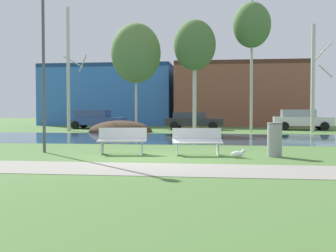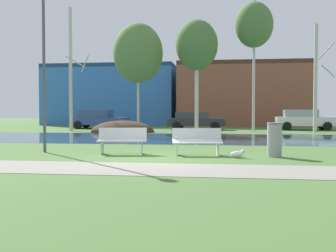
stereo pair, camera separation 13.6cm
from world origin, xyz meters
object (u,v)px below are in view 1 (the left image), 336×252
bench_left (122,140)px  trash_bin (275,139)px  seagull (238,154)px  parked_van_nearest_blue (96,119)px  parked_sedan_second_dark (193,120)px  parked_hatch_third_white (301,119)px  bench_right (197,141)px  streetlamp (43,46)px

bench_left → trash_bin: size_ratio=1.56×
bench_left → seagull: size_ratio=3.53×
parked_van_nearest_blue → parked_sedan_second_dark: bearing=-6.2°
parked_van_nearest_blue → parked_hatch_third_white: 16.19m
parked_sedan_second_dark → bench_right: bearing=-86.0°
bench_right → seagull: bench_right is taller
parked_van_nearest_blue → parked_hatch_third_white: parked_hatch_third_white is taller
trash_bin → parked_sedan_second_dark: 18.84m
trash_bin → parked_sedan_second_dark: (-3.69, 18.47, 0.17)m
trash_bin → parked_van_nearest_blue: (-11.71, 19.34, 0.24)m
trash_bin → streetlamp: streetlamp is taller
bench_left → trash_bin: (4.88, -0.15, 0.08)m
seagull → parked_hatch_third_white: (5.61, 19.55, 0.68)m
bench_left → streetlamp: bearing=174.7°
parked_van_nearest_blue → streetlamp: bearing=-78.0°
bench_left → bench_right: size_ratio=1.00×
trash_bin → parked_hatch_third_white: bearing=76.8°
bench_left → parked_van_nearest_blue: 20.37m
seagull → parked_hatch_third_white: 20.35m
parked_hatch_third_white → seagull: bearing=-106.0°
seagull → streetlamp: 7.51m
streetlamp → bench_left: bearing=-5.3°
seagull → parked_sedan_second_dark: parked_sedan_second_dark is taller
bench_left → parked_van_nearest_blue: parked_van_nearest_blue is taller
parked_sedan_second_dark → streetlamp: bearing=-102.5°
parked_sedan_second_dark → parked_hatch_third_white: size_ratio=1.01×
bench_left → seagull: bearing=-9.6°
seagull → parked_hatch_third_white: bearing=74.0°
bench_left → streetlamp: size_ratio=0.30×
trash_bin → parked_hatch_third_white: size_ratio=0.24×
seagull → parked_van_nearest_blue: parked_van_nearest_blue is taller
bench_left → parked_sedan_second_dark: 18.36m
parked_hatch_third_white → parked_van_nearest_blue: bearing=179.0°
streetlamp → parked_sedan_second_dark: (4.00, 18.06, -2.94)m
bench_left → seagull: 3.82m
seagull → parked_van_nearest_blue: 22.48m
bench_left → parked_hatch_third_white: parked_hatch_third_white is taller
bench_left → parked_van_nearest_blue: (-6.82, 19.19, 0.32)m
streetlamp → parked_hatch_third_white: 22.45m
parked_sedan_second_dark → trash_bin: bearing=-78.7°
seagull → parked_van_nearest_blue: bearing=118.1°
streetlamp → parked_sedan_second_dark: streetlamp is taller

